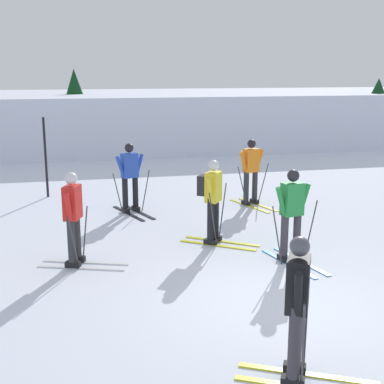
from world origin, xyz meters
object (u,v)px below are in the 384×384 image
Objects in this scene: skier_red at (74,216)px; skier_blue at (130,176)px; conifer_far_centre at (75,103)px; skier_orange at (250,168)px; trail_marker_pole at (46,158)px; skier_black at (298,306)px; conifer_far_right at (377,104)px; skier_green at (292,213)px; skier_yellow at (212,197)px.

skier_red is 1.00× the size of skier_blue.
conifer_far_centre reaches higher than skier_red.
skier_blue and skier_orange have the same top height.
conifer_far_centre is at bearing 84.84° from trail_marker_pole.
skier_black is 0.56× the size of conifer_far_right.
skier_green is (3.87, -0.60, 0.00)m from skier_red.
skier_black is (-1.46, -3.63, 0.00)m from skier_green.
skier_blue is 0.56× the size of conifer_far_right.
skier_green is 0.56× the size of conifer_far_right.
skier_red is 0.56× the size of conifer_far_right.
skier_yellow is at bearing -54.58° from trail_marker_pole.
skier_green is at bearing -48.55° from skier_yellow.
skier_yellow is 5.95m from trail_marker_pole.
skier_green is at bearing -98.24° from skier_orange.
skier_black is at bearing -123.35° from conifer_far_right.
conifer_far_right is (10.89, 12.08, 0.95)m from skier_yellow.
skier_green is 3.92m from skier_black.
skier_yellow is 0.56× the size of conifer_far_right.
skier_green is at bearing -8.79° from skier_red.
trail_marker_pole is at bearing 126.79° from skier_green.
skier_green is (1.15, -1.31, -0.04)m from skier_yellow.
conifer_far_right reaches higher than trail_marker_pole.
skier_red is 0.49× the size of conifer_far_centre.
skier_orange is (4.47, 3.56, 0.04)m from skier_red.
trail_marker_pole is (-4.60, 6.15, 0.18)m from skier_green.
skier_blue is 0.78× the size of trail_marker_pole.
skier_red is 18.70m from conifer_far_right.
conifer_far_right reaches higher than skier_yellow.
conifer_far_centre is at bearing 169.98° from conifer_far_right.
skier_yellow is at bearing -132.05° from conifer_far_right.
skier_blue is (-1.36, 2.76, -0.04)m from skier_yellow.
skier_red is at bearing -141.47° from skier_orange.
conifer_far_centre is (-1.21, 11.70, 1.09)m from skier_blue.
skier_yellow is 2.81m from skier_red.
skier_orange and skier_black have the same top height.
skier_red is 15.21m from conifer_far_centre.
skier_black is at bearing -93.55° from skier_yellow.
conifer_far_centre is (-3.73, 15.76, 1.09)m from skier_green.
skier_yellow and skier_green have the same top height.
conifer_far_centre is at bearing 95.93° from skier_blue.
conifer_far_right is (11.20, 17.02, 0.99)m from skier_black.
conifer_far_right is at bearing 56.65° from skier_black.
trail_marker_pole is (-2.08, 2.09, 0.18)m from skier_blue.
skier_green is at bearing -126.04° from conifer_far_right.
skier_orange is at bearing 1.70° from skier_blue.
conifer_far_right is at bearing 43.22° from skier_red.
skier_green is 0.49× the size of conifer_far_centre.
conifer_far_right is (14.34, 7.23, 0.81)m from trail_marker_pole.
skier_green is 0.78× the size of trail_marker_pole.
skier_blue is at bearing 97.81° from skier_black.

